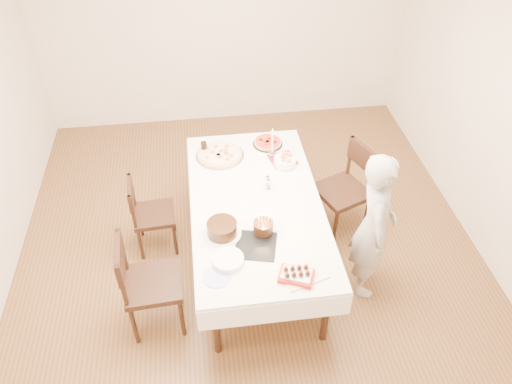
{
  "coord_description": "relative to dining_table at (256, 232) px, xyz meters",
  "views": [
    {
      "loc": [
        -0.38,
        -3.33,
        3.68
      ],
      "look_at": [
        0.05,
        -0.11,
        0.87
      ],
      "focal_mm": 35.0,
      "sensor_mm": 36.0,
      "label": 1
    }
  ],
  "objects": [
    {
      "name": "floor",
      "position": [
        -0.05,
        0.11,
        -0.38
      ],
      "size": [
        5.0,
        5.0,
        0.0
      ],
      "primitive_type": "plane",
      "color": "#51351B",
      "rests_on": "ground"
    },
    {
      "name": "chair_left_dessert",
      "position": [
        -0.92,
        -0.57,
        0.11
      ],
      "size": [
        0.52,
        0.52,
        0.96
      ],
      "primitive_type": null,
      "rotation": [
        0.0,
        0.0,
        3.2
      ],
      "color": "black",
      "rests_on": "floor"
    },
    {
      "name": "birthday_cake",
      "position": [
        0.01,
        -0.37,
        0.47
      ],
      "size": [
        0.19,
        0.19,
        0.16
      ],
      "primitive_type": "cylinder",
      "rotation": [
        0.0,
        0.0,
        -0.19
      ],
      "color": "#39200F",
      "rests_on": "dining_table"
    },
    {
      "name": "cola_glass",
      "position": [
        -0.41,
        0.81,
        0.43
      ],
      "size": [
        0.07,
        0.07,
        0.11
      ],
      "primitive_type": "cylinder",
      "rotation": [
        0.0,
        0.0,
        0.08
      ],
      "color": "black",
      "rests_on": "dining_table"
    },
    {
      "name": "shaker_pair",
      "position": [
        0.13,
        0.17,
        0.43
      ],
      "size": [
        0.11,
        0.11,
        0.1
      ],
      "primitive_type": null,
      "rotation": [
        0.0,
        0.0,
        -0.26
      ],
      "color": "white",
      "rests_on": "dining_table"
    },
    {
      "name": "taper_candle",
      "position": [
        0.24,
        0.64,
        0.54
      ],
      "size": [
        0.07,
        0.07,
        0.33
      ],
      "primitive_type": "cylinder",
      "rotation": [
        0.0,
        0.0,
        0.05
      ],
      "color": "white",
      "rests_on": "dining_table"
    },
    {
      "name": "wall_right",
      "position": [
        2.2,
        0.11,
        0.98
      ],
      "size": [
        0.04,
        5.0,
        2.7
      ],
      "primitive_type": "cube",
      "color": "beige",
      "rests_on": "floor"
    },
    {
      "name": "person",
      "position": [
        0.94,
        -0.4,
        0.35
      ],
      "size": [
        0.46,
        0.6,
        1.45
      ],
      "primitive_type": "imported",
      "rotation": [
        0.0,
        0.0,
        1.33
      ],
      "color": "#B7B3AD",
      "rests_on": "floor"
    },
    {
      "name": "chair_right_savory",
      "position": [
        0.9,
        0.34,
        0.11
      ],
      "size": [
        0.64,
        0.64,
        0.97
      ],
      "primitive_type": null,
      "rotation": [
        0.0,
        0.0,
        0.38
      ],
      "color": "black",
      "rests_on": "floor"
    },
    {
      "name": "pasta_bowl",
      "position": [
        0.35,
        0.5,
        0.42
      ],
      "size": [
        0.24,
        0.24,
        0.07
      ],
      "primitive_type": "cylinder",
      "rotation": [
        0.0,
        0.0,
        0.14
      ],
      "color": "white",
      "rests_on": "dining_table"
    },
    {
      "name": "pizza_white",
      "position": [
        -0.26,
        0.71,
        0.4
      ],
      "size": [
        0.61,
        0.61,
        0.04
      ],
      "primitive_type": "cylinder",
      "rotation": [
        0.0,
        0.0,
        -0.36
      ],
      "color": "beige",
      "rests_on": "dining_table"
    },
    {
      "name": "cake_board",
      "position": [
        -0.07,
        -0.51,
        0.38
      ],
      "size": [
        0.39,
        0.39,
        0.01
      ],
      "primitive_type": "cube",
      "rotation": [
        0.0,
        0.0,
        -0.24
      ],
      "color": "black",
      "rests_on": "dining_table"
    },
    {
      "name": "red_placemat",
      "position": [
        0.34,
        0.58,
        0.38
      ],
      "size": [
        0.3,
        0.3,
        0.01
      ],
      "primitive_type": "cube",
      "rotation": [
        0.0,
        0.0,
        0.25
      ],
      "color": "#B21E1E",
      "rests_on": "dining_table"
    },
    {
      "name": "pizza_pepperoni",
      "position": [
        0.23,
        0.85,
        0.4
      ],
      "size": [
        0.37,
        0.37,
        0.04
      ],
      "primitive_type": "cylinder",
      "rotation": [
        0.0,
        0.0,
        -0.25
      ],
      "color": "red",
      "rests_on": "dining_table"
    },
    {
      "name": "layer_cake",
      "position": [
        -0.32,
        -0.35,
        0.44
      ],
      "size": [
        0.37,
        0.37,
        0.12
      ],
      "primitive_type": "cylinder",
      "rotation": [
        0.0,
        0.0,
        -0.21
      ],
      "color": "#331B0C",
      "rests_on": "dining_table"
    },
    {
      "name": "dining_table",
      "position": [
        0.0,
        0.0,
        0.0
      ],
      "size": [
        1.22,
        2.18,
        0.75
      ],
      "primitive_type": "cube",
      "rotation": [
        0.0,
        0.0,
        -0.04
      ],
      "color": "silver",
      "rests_on": "floor"
    },
    {
      "name": "strawberry_box",
      "position": [
        0.19,
        -0.88,
        0.41
      ],
      "size": [
        0.3,
        0.25,
        0.06
      ],
      "primitive_type": null,
      "rotation": [
        0.0,
        0.0,
        -0.39
      ],
      "color": "#A31412",
      "rests_on": "dining_table"
    },
    {
      "name": "plate_stack",
      "position": [
        -0.3,
        -0.66,
        0.4
      ],
      "size": [
        0.26,
        0.26,
        0.05
      ],
      "primitive_type": "cylinder",
      "rotation": [
        0.0,
        0.0,
        -0.06
      ],
      "color": "white",
      "rests_on": "dining_table"
    },
    {
      "name": "wall_back",
      "position": [
        -0.05,
        2.61,
        0.98
      ],
      "size": [
        4.5,
        0.04,
        2.7
      ],
      "primitive_type": "cube",
      "color": "beige",
      "rests_on": "floor"
    },
    {
      "name": "chair_left_savory",
      "position": [
        -0.94,
        0.33,
        0.03
      ],
      "size": [
        0.44,
        0.44,
        0.82
      ],
      "primitive_type": null,
      "rotation": [
        0.0,
        0.0,
        3.21
      ],
      "color": "black",
      "rests_on": "floor"
    },
    {
      "name": "china_plate",
      "position": [
        -0.4,
        -0.79,
        0.38
      ],
      "size": [
        0.24,
        0.24,
        0.01
      ],
      "primitive_type": "cylinder",
      "rotation": [
        0.0,
        0.0,
        -0.12
      ],
      "color": "white",
      "rests_on": "dining_table"
    },
    {
      "name": "box_lid",
      "position": [
        0.25,
        -0.85,
        0.38
      ],
      "size": [
        0.39,
        0.31,
        0.03
      ],
      "primitive_type": "cube",
      "rotation": [
        0.0,
        0.0,
        0.31
      ],
      "color": "beige",
      "rests_on": "dining_table"
    }
  ]
}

